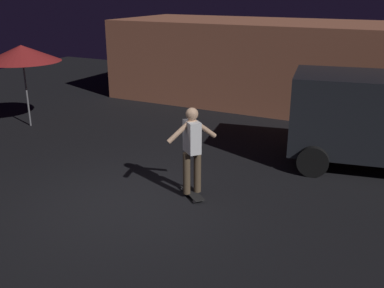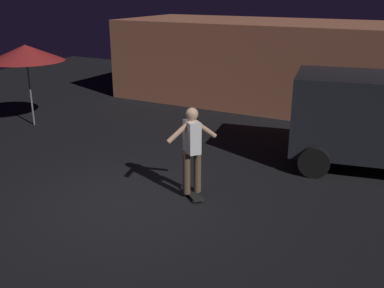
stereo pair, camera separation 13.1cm
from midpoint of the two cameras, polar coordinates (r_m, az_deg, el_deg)
ground_plane at (r=8.43m, az=-8.95°, el=-7.50°), size 28.00×28.00×0.00m
low_building at (r=15.36m, az=15.37°, el=9.61°), size 13.82×4.18×2.73m
patio_umbrella at (r=13.38m, az=-21.18°, el=10.74°), size 2.10×2.10×2.30m
skateboard_ridden at (r=8.60m, az=-0.44°, el=-6.27°), size 0.73×0.65×0.07m
skater at (r=8.23m, az=-0.46°, el=-0.09°), size 0.70×0.81×1.67m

